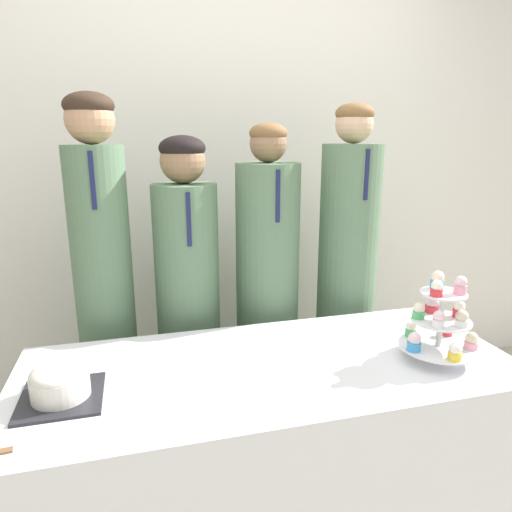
# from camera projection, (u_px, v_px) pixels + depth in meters

# --- Properties ---
(wall_back) EXTENTS (9.00, 0.06, 2.70)m
(wall_back) POSITION_uv_depth(u_px,v_px,m) (212.00, 164.00, 2.51)
(wall_back) COLOR silver
(wall_back) RESTS_ON ground_plane
(table) EXTENTS (1.72, 0.71, 0.72)m
(table) POSITION_uv_depth(u_px,v_px,m) (270.00, 454.00, 1.68)
(table) COLOR white
(table) RESTS_ON ground_plane
(round_cake) EXTENTS (0.24, 0.24, 0.12)m
(round_cake) POSITION_uv_depth(u_px,v_px,m) (60.00, 382.00, 1.36)
(round_cake) COLOR #232328
(round_cake) RESTS_ON table
(cake_knife) EXTENTS (0.26, 0.04, 0.01)m
(cake_knife) POSITION_uv_depth(u_px,v_px,m) (17.00, 449.00, 1.15)
(cake_knife) COLOR silver
(cake_knife) RESTS_ON table
(cupcake_stand) EXTENTS (0.27, 0.27, 0.31)m
(cupcake_stand) POSITION_uv_depth(u_px,v_px,m) (441.00, 321.00, 1.59)
(cupcake_stand) COLOR silver
(cupcake_stand) RESTS_ON table
(student_0) EXTENTS (0.24, 0.25, 1.66)m
(student_0) POSITION_uv_depth(u_px,v_px,m) (105.00, 296.00, 1.96)
(student_0) COLOR #567556
(student_0) RESTS_ON ground_plane
(student_1) EXTENTS (0.28, 0.29, 1.50)m
(student_1) POSITION_uv_depth(u_px,v_px,m) (189.00, 311.00, 2.08)
(student_1) COLOR #567556
(student_1) RESTS_ON ground_plane
(student_2) EXTENTS (0.29, 0.30, 1.55)m
(student_2) POSITION_uv_depth(u_px,v_px,m) (267.00, 302.00, 2.17)
(student_2) COLOR #567556
(student_2) RESTS_ON ground_plane
(student_3) EXTENTS (0.28, 0.29, 1.64)m
(student_3) POSITION_uv_depth(u_px,v_px,m) (346.00, 285.00, 2.25)
(student_3) COLOR #567556
(student_3) RESTS_ON ground_plane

